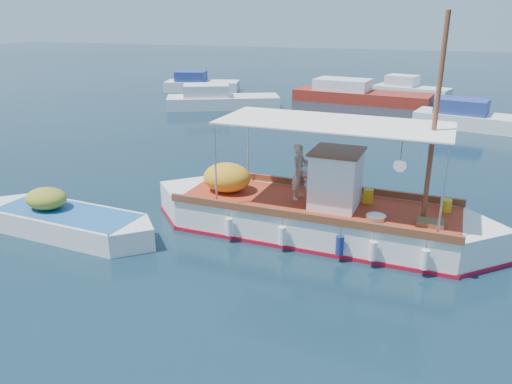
% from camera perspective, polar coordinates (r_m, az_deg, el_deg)
% --- Properties ---
extents(ground, '(160.00, 160.00, 0.00)m').
position_cam_1_polar(ground, '(14.50, 3.76, -5.38)').
color(ground, black).
rests_on(ground, ground).
extents(fishing_caique, '(10.55, 3.40, 6.44)m').
position_cam_1_polar(fishing_caique, '(14.72, 6.64, -2.69)').
color(fishing_caique, white).
rests_on(fishing_caique, ground).
extents(dinghy, '(6.07, 2.12, 1.49)m').
position_cam_1_polar(dinghy, '(15.77, -20.77, -3.33)').
color(dinghy, white).
rests_on(dinghy, ground).
extents(bg_boat_nw, '(7.83, 5.27, 1.80)m').
position_cam_1_polar(bg_boat_nw, '(34.57, -4.19, 10.37)').
color(bg_boat_nw, silver).
rests_on(bg_boat_nw, ground).
extents(bg_boat_n, '(9.98, 4.10, 1.80)m').
position_cam_1_polar(bg_boat_n, '(37.52, 11.51, 10.78)').
color(bg_boat_n, maroon).
rests_on(bg_boat_n, ground).
extents(bg_boat_ne, '(7.14, 3.67, 1.80)m').
position_cam_1_polar(bg_boat_ne, '(30.73, 23.75, 7.55)').
color(bg_boat_ne, silver).
rests_on(bg_boat_ne, ground).
extents(bg_boat_far_w, '(6.38, 3.69, 1.80)m').
position_cam_1_polar(bg_boat_far_w, '(42.48, -6.43, 12.07)').
color(bg_boat_far_w, silver).
rests_on(bg_boat_far_w, ground).
extents(bg_boat_far_n, '(5.93, 3.59, 1.80)m').
position_cam_1_polar(bg_boat_far_n, '(40.87, 17.14, 11.03)').
color(bg_boat_far_n, silver).
rests_on(bg_boat_far_n, ground).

